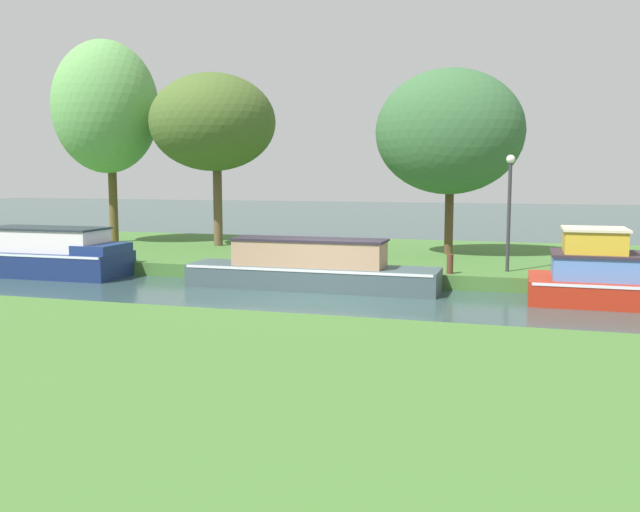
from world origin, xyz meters
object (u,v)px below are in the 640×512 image
object	(u,v)px
willow_tree_right	(449,132)
mooring_post_near	(450,264)
slate_barge	(311,268)
navy_cruiser	(49,254)
willow_tree_left	(106,107)
willow_tree_centre	(212,123)
lamp_post	(509,200)

from	to	relation	value
willow_tree_right	mooring_post_near	xyz separation A→B (m)	(0.55, -4.17, -3.80)
slate_barge	mooring_post_near	distance (m)	3.80
navy_cruiser	willow_tree_right	world-z (taller)	willow_tree_right
willow_tree_left	willow_tree_centre	world-z (taller)	willow_tree_left
slate_barge	willow_tree_right	size ratio (longest dim) A/B	1.13
mooring_post_near	navy_cruiser	bearing A→B (deg)	-174.69
mooring_post_near	lamp_post	bearing A→B (deg)	31.24
lamp_post	willow_tree_right	bearing A→B (deg)	121.96
willow_tree_centre	willow_tree_right	world-z (taller)	willow_tree_centre
slate_barge	willow_tree_right	world-z (taller)	willow_tree_right
slate_barge	willow_tree_left	size ratio (longest dim) A/B	0.88
willow_tree_right	lamp_post	xyz separation A→B (m)	(2.04, -3.27, -2.06)
slate_barge	willow_tree_left	distance (m)	12.91
willow_tree_left	mooring_post_near	bearing A→B (deg)	-19.37
willow_tree_left	lamp_post	distance (m)	16.18
slate_barge	willow_tree_centre	world-z (taller)	willow_tree_centre
willow_tree_right	navy_cruiser	bearing A→B (deg)	-155.32
lamp_post	mooring_post_near	distance (m)	2.46
willow_tree_right	slate_barge	bearing A→B (deg)	-120.22
slate_barge	lamp_post	bearing A→B (deg)	21.57
lamp_post	mooring_post_near	xyz separation A→B (m)	(-1.49, -0.90, -1.74)
navy_cruiser	willow_tree_centre	world-z (taller)	willow_tree_centre
slate_barge	willow_tree_left	bearing A→B (deg)	149.64
navy_cruiser	willow_tree_right	size ratio (longest dim) A/B	0.83
navy_cruiser	lamp_post	size ratio (longest dim) A/B	1.57
willow_tree_centre	willow_tree_right	size ratio (longest dim) A/B	1.05
willow_tree_right	lamp_post	distance (m)	4.37
navy_cruiser	slate_barge	bearing A→B (deg)	0.00
slate_barge	navy_cruiser	distance (m)	8.43
willow_tree_left	lamp_post	xyz separation A→B (m)	(15.34, -3.97, -3.27)
slate_barge	mooring_post_near	world-z (taller)	slate_barge
willow_tree_centre	lamp_post	distance (m)	11.70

